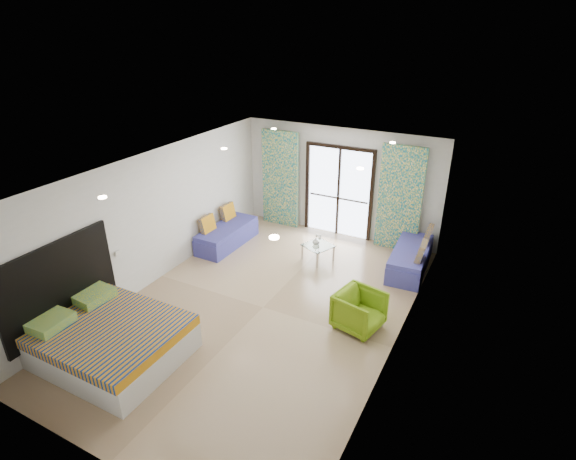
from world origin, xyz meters
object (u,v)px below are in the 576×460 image
at_px(daybed_right, 411,258).
at_px(coffee_table, 318,247).
at_px(bed, 110,340).
at_px(armchair, 359,309).
at_px(daybed_left, 227,234).

relative_size(daybed_right, coffee_table, 2.45).
bearing_deg(bed, coffee_table, 69.84).
bearing_deg(coffee_table, daybed_right, 16.33).
bearing_deg(armchair, coffee_table, 52.82).
bearing_deg(daybed_right, bed, -128.78).
distance_m(daybed_right, armchair, 2.51).
bearing_deg(coffee_table, daybed_left, -172.47).
xyz_separation_m(bed, daybed_right, (3.60, 5.05, -0.04)).
relative_size(daybed_left, armchair, 2.29).
relative_size(coffee_table, armchair, 0.98).
xyz_separation_m(daybed_right, armchair, (-0.31, -2.48, 0.11)).
height_order(daybed_left, coffee_table, daybed_left).
height_order(coffee_table, armchair, armchair).
xyz_separation_m(bed, armchair, (3.29, 2.56, 0.07)).
relative_size(bed, daybed_right, 1.19).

